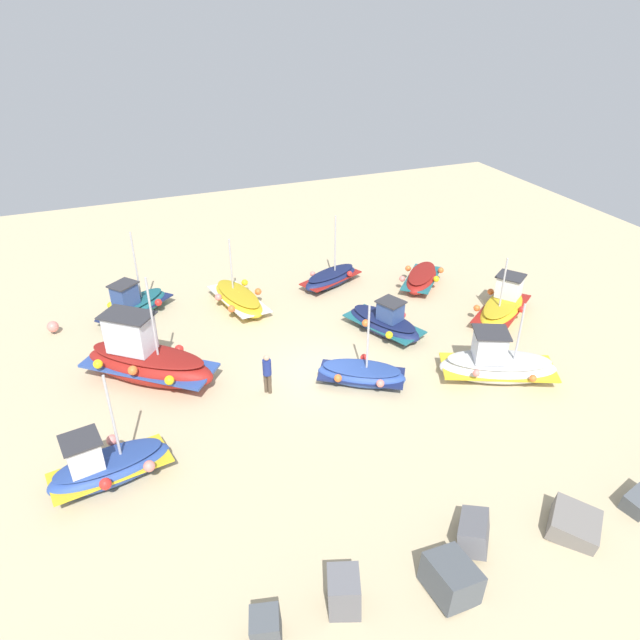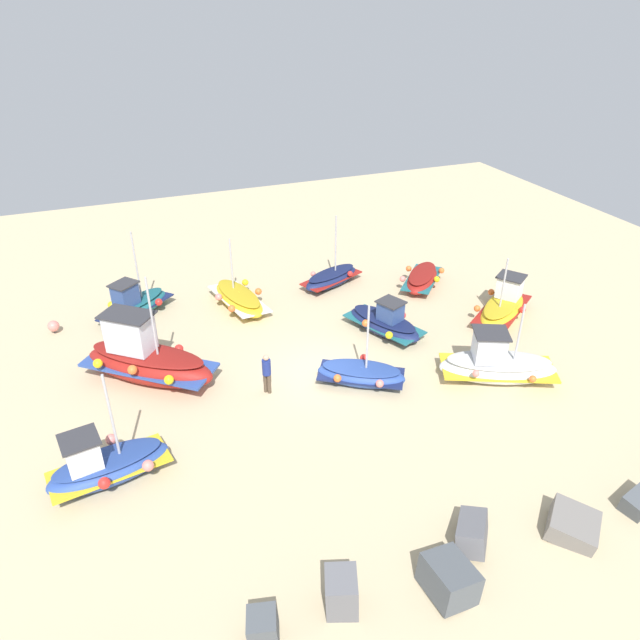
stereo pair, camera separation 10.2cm
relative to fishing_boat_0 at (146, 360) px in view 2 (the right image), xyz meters
name	(u,v)px [view 2 (the right image)]	position (x,y,z in m)	size (l,w,h in m)	color
ground_plane	(323,371)	(-6.32, 1.94, -0.90)	(48.67, 48.67, 0.00)	#C6B289
fishing_boat_0	(146,360)	(0.00, 0.00, 0.00)	(5.10, 4.62, 4.38)	maroon
fishing_boat_1	(239,299)	(-4.69, -4.44, -0.48)	(2.25, 4.13, 3.25)	gold
fishing_boat_2	(503,306)	(-15.45, 0.91, -0.32)	(4.11, 3.52, 3.13)	gold
fishing_boat_3	(361,374)	(-7.36, 3.18, -0.48)	(3.46, 2.86, 3.37)	#2D4C9E
fishing_boat_4	(422,278)	(-13.69, -3.18, -0.47)	(3.27, 3.35, 0.87)	maroon
fishing_boat_5	(385,322)	(-9.90, 0.15, -0.40)	(2.73, 3.93, 1.61)	navy
fishing_boat_6	(134,305)	(-0.09, -5.32, -0.35)	(3.71, 3.38, 3.91)	#1E6670
fishing_boat_7	(331,278)	(-9.54, -4.92, -0.48)	(3.57, 2.44, 3.58)	navy
fishing_boat_8	(106,465)	(1.82, 4.85, -0.32)	(3.82, 2.19, 3.73)	#2D4C9E
fishing_boat_9	(497,365)	(-12.23, 4.78, -0.27)	(4.68, 3.35, 3.23)	white
person_walking	(267,371)	(-3.94, 2.42, 0.03)	(0.32, 0.32, 1.62)	brown
breakwater_rocks	(440,568)	(-5.61, 11.48, -0.51)	(20.78, 2.67, 1.30)	slate
mooring_buoy_0	(53,326)	(3.33, -5.01, -0.54)	(0.48, 0.48, 0.60)	#3F3F42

